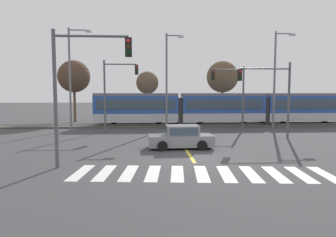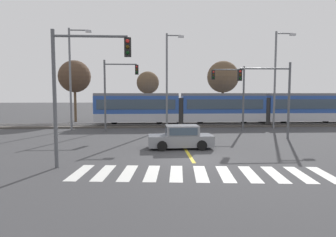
# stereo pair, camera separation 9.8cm
# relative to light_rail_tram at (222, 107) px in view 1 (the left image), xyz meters

# --- Properties ---
(ground_plane) EXTENTS (200.00, 200.00, 0.00)m
(ground_plane) POSITION_rel_light_rail_tram_xyz_m (-5.76, -16.70, -2.05)
(ground_plane) COLOR #3D3D3F
(track_bed) EXTENTS (120.00, 4.00, 0.18)m
(track_bed) POSITION_rel_light_rail_tram_xyz_m (-5.76, 0.01, -1.96)
(track_bed) COLOR #4C4742
(track_bed) RESTS_ON ground
(rail_near) EXTENTS (120.00, 0.08, 0.10)m
(rail_near) POSITION_rel_light_rail_tram_xyz_m (-5.76, -0.71, -1.82)
(rail_near) COLOR #939399
(rail_near) RESTS_ON track_bed
(rail_far) EXTENTS (120.00, 0.08, 0.10)m
(rail_far) POSITION_rel_light_rail_tram_xyz_m (-5.76, 0.73, -1.82)
(rail_far) COLOR #939399
(rail_far) RESTS_ON track_bed
(light_rail_tram) EXTENTS (28.00, 2.64, 3.43)m
(light_rail_tram) POSITION_rel_light_rail_tram_xyz_m (0.00, 0.00, 0.00)
(light_rail_tram) COLOR #B7BAC1
(light_rail_tram) RESTS_ON track_bed
(crosswalk_stripe_0) EXTENTS (0.82, 2.84, 0.01)m
(crosswalk_stripe_0) POSITION_rel_light_rail_tram_xyz_m (-11.23, -19.25, -2.04)
(crosswalk_stripe_0) COLOR silver
(crosswalk_stripe_0) RESTS_ON ground
(crosswalk_stripe_1) EXTENTS (0.82, 2.84, 0.01)m
(crosswalk_stripe_1) POSITION_rel_light_rail_tram_xyz_m (-10.14, -19.36, -2.04)
(crosswalk_stripe_1) COLOR silver
(crosswalk_stripe_1) RESTS_ON ground
(crosswalk_stripe_2) EXTENTS (0.82, 2.84, 0.01)m
(crosswalk_stripe_2) POSITION_rel_light_rail_tram_xyz_m (-9.04, -19.46, -2.04)
(crosswalk_stripe_2) COLOR silver
(crosswalk_stripe_2) RESTS_ON ground
(crosswalk_stripe_3) EXTENTS (0.82, 2.84, 0.01)m
(crosswalk_stripe_3) POSITION_rel_light_rail_tram_xyz_m (-7.95, -19.57, -2.04)
(crosswalk_stripe_3) COLOR silver
(crosswalk_stripe_3) RESTS_ON ground
(crosswalk_stripe_4) EXTENTS (0.82, 2.84, 0.01)m
(crosswalk_stripe_4) POSITION_rel_light_rail_tram_xyz_m (-6.85, -19.67, -2.04)
(crosswalk_stripe_4) COLOR silver
(crosswalk_stripe_4) RESTS_ON ground
(crosswalk_stripe_5) EXTENTS (0.82, 2.84, 0.01)m
(crosswalk_stripe_5) POSITION_rel_light_rail_tram_xyz_m (-5.76, -19.77, -2.04)
(crosswalk_stripe_5) COLOR silver
(crosswalk_stripe_5) RESTS_ON ground
(crosswalk_stripe_6) EXTENTS (0.82, 2.84, 0.01)m
(crosswalk_stripe_6) POSITION_rel_light_rail_tram_xyz_m (-4.66, -19.88, -2.04)
(crosswalk_stripe_6) COLOR silver
(crosswalk_stripe_6) RESTS_ON ground
(crosswalk_stripe_7) EXTENTS (0.82, 2.84, 0.01)m
(crosswalk_stripe_7) POSITION_rel_light_rail_tram_xyz_m (-3.57, -19.98, -2.04)
(crosswalk_stripe_7) COLOR silver
(crosswalk_stripe_7) RESTS_ON ground
(crosswalk_stripe_8) EXTENTS (0.82, 2.84, 0.01)m
(crosswalk_stripe_8) POSITION_rel_light_rail_tram_xyz_m (-2.47, -20.09, -2.04)
(crosswalk_stripe_8) COLOR silver
(crosswalk_stripe_8) RESTS_ON ground
(crosswalk_stripe_9) EXTENTS (0.82, 2.84, 0.01)m
(crosswalk_stripe_9) POSITION_rel_light_rail_tram_xyz_m (-1.38, -20.19, -2.04)
(crosswalk_stripe_9) COLOR silver
(crosswalk_stripe_9) RESTS_ON ground
(crosswalk_stripe_10) EXTENTS (0.82, 2.84, 0.01)m
(crosswalk_stripe_10) POSITION_rel_light_rail_tram_xyz_m (-0.28, -20.30, -2.04)
(crosswalk_stripe_10) COLOR silver
(crosswalk_stripe_10) RESTS_ON ground
(lane_centre_line) EXTENTS (0.20, 15.78, 0.01)m
(lane_centre_line) POSITION_rel_light_rail_tram_xyz_m (-5.76, -9.88, -2.04)
(lane_centre_line) COLOR gold
(lane_centre_line) RESTS_ON ground
(sedan_crossing) EXTENTS (4.25, 2.01, 1.52)m
(sedan_crossing) POSITION_rel_light_rail_tram_xyz_m (-6.03, -13.52, -1.35)
(sedan_crossing) COLOR gray
(sedan_crossing) RESTS_ON ground
(traffic_light_mid_right) EXTENTS (4.25, 0.38, 6.03)m
(traffic_light_mid_right) POSITION_rel_light_rail_tram_xyz_m (1.50, -9.82, 1.94)
(traffic_light_mid_right) COLOR #515459
(traffic_light_mid_right) RESTS_ON ground
(traffic_light_far_left) EXTENTS (3.25, 0.38, 6.70)m
(traffic_light_far_left) POSITION_rel_light_rail_tram_xyz_m (-11.26, -4.45, 2.33)
(traffic_light_far_left) COLOR #515459
(traffic_light_far_left) RESTS_ON ground
(traffic_light_near_left) EXTENTS (3.75, 0.38, 6.61)m
(traffic_light_near_left) POSITION_rel_light_rail_tram_xyz_m (-11.39, -18.29, 2.35)
(traffic_light_near_left) COLOR #515459
(traffic_light_near_left) RESTS_ON ground
(traffic_light_far_right) EXTENTS (3.25, 0.38, 6.18)m
(traffic_light_far_right) POSITION_rel_light_rail_tram_xyz_m (-0.06, -4.38, 2.04)
(traffic_light_far_right) COLOR #515459
(traffic_light_far_right) RESTS_ON ground
(street_lamp_west) EXTENTS (2.23, 0.28, 9.84)m
(street_lamp_west) POSITION_rel_light_rail_tram_xyz_m (-15.57, -3.17, 3.47)
(street_lamp_west) COLOR slate
(street_lamp_west) RESTS_ON ground
(street_lamp_centre) EXTENTS (1.79, 0.28, 9.50)m
(street_lamp_centre) POSITION_rel_light_rail_tram_xyz_m (-6.22, -2.82, 3.24)
(street_lamp_centre) COLOR slate
(street_lamp_centre) RESTS_ON ground
(street_lamp_east) EXTENTS (2.05, 0.28, 9.71)m
(street_lamp_east) POSITION_rel_light_rail_tram_xyz_m (4.64, -3.38, 3.39)
(street_lamp_east) COLOR slate
(street_lamp_east) RESTS_ON ground
(bare_tree_far_west) EXTENTS (4.00, 4.00, 7.70)m
(bare_tree_far_west) POSITION_rel_light_rail_tram_xyz_m (-17.47, 5.47, 3.63)
(bare_tree_far_west) COLOR brown
(bare_tree_far_west) RESTS_ON ground
(bare_tree_west) EXTENTS (2.83, 2.83, 6.35)m
(bare_tree_west) POSITION_rel_light_rail_tram_xyz_m (-8.32, 5.18, 2.83)
(bare_tree_west) COLOR brown
(bare_tree_west) RESTS_ON ground
(bare_tree_east) EXTENTS (4.03, 4.03, 7.71)m
(bare_tree_east) POSITION_rel_light_rail_tram_xyz_m (1.29, 5.21, 3.62)
(bare_tree_east) COLOR brown
(bare_tree_east) RESTS_ON ground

